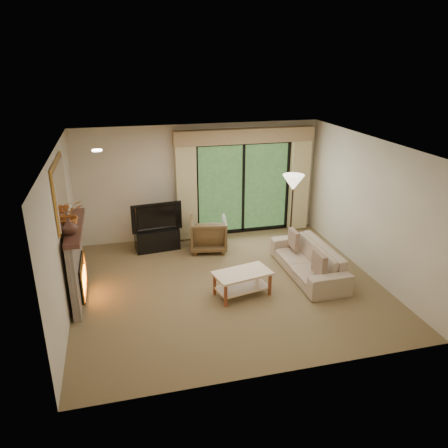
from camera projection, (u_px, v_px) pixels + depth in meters
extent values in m
plane|color=brown|center=(228.00, 285.00, 8.09)|extent=(5.50, 5.50, 0.00)
plane|color=silver|center=(228.00, 145.00, 7.15)|extent=(5.50, 5.50, 0.00)
plane|color=beige|center=(200.00, 182.00, 9.88)|extent=(5.00, 0.00, 5.00)
plane|color=beige|center=(280.00, 288.00, 5.36)|extent=(5.00, 0.00, 5.00)
plane|color=beige|center=(63.00, 234.00, 7.00)|extent=(0.00, 5.00, 5.00)
plane|color=beige|center=(369.00, 207.00, 8.25)|extent=(0.00, 5.00, 5.00)
cube|color=#CEBC87|center=(186.00, 189.00, 9.70)|extent=(0.45, 0.18, 2.35)
cube|color=#CEBC87|center=(299.00, 181.00, 10.31)|extent=(0.45, 0.18, 2.35)
cube|color=#A3825A|center=(245.00, 136.00, 9.62)|extent=(3.20, 0.24, 0.32)
cube|color=black|center=(157.00, 239.00, 9.52)|extent=(0.97, 0.52, 0.47)
imported|color=black|center=(156.00, 216.00, 9.33)|extent=(1.09, 0.25, 0.62)
imported|color=brown|center=(208.00, 234.00, 9.46)|extent=(0.89, 0.91, 0.72)
imported|color=tan|center=(308.00, 260.00, 8.39)|extent=(0.82, 2.04, 0.59)
cube|color=#522925|center=(319.00, 264.00, 7.76)|extent=(0.11, 0.41, 0.41)
cube|color=#522925|center=(294.00, 239.00, 8.83)|extent=(0.10, 0.38, 0.37)
imported|color=#482921|center=(69.00, 226.00, 6.77)|extent=(0.28, 0.28, 0.26)
imported|color=#BA6326|center=(69.00, 215.00, 6.87)|extent=(0.54, 0.49, 0.51)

